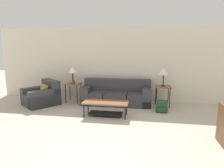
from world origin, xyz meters
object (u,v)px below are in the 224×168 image
at_px(couch, 116,95).
at_px(table_lamp_left, 73,70).
at_px(side_table_right, 163,89).
at_px(side_table_left, 73,86).
at_px(backpack, 162,106).
at_px(armchair, 42,96).
at_px(coffee_table, 106,105).
at_px(table_lamp_right, 164,72).

height_order(couch, table_lamp_left, table_lamp_left).
bearing_deg(table_lamp_left, side_table_right, 0.00).
bearing_deg(side_table_left, backpack, -12.14).
xyz_separation_m(armchair, table_lamp_left, (0.92, 0.49, 0.84)).
distance_m(coffee_table, table_lamp_right, 2.22).
bearing_deg(table_lamp_right, couch, 179.43).
bearing_deg(backpack, coffee_table, -158.25).
bearing_deg(couch, table_lamp_right, -0.57).
bearing_deg(table_lamp_left, couch, 0.57).
xyz_separation_m(side_table_right, table_lamp_left, (-3.03, 0.00, 0.55)).
height_order(armchair, side_table_right, armchair).
distance_m(couch, table_lamp_right, 1.73).
xyz_separation_m(coffee_table, side_table_left, (-1.40, 1.26, 0.28)).
xyz_separation_m(armchair, backpack, (3.88, -0.15, -0.12)).
distance_m(table_lamp_left, table_lamp_right, 3.03).
bearing_deg(couch, backpack, -24.24).
distance_m(armchair, side_table_left, 1.08).
bearing_deg(side_table_left, side_table_right, 0.00).
height_order(couch, table_lamp_right, table_lamp_right).
relative_size(couch, side_table_left, 3.50).
distance_m(side_table_right, table_lamp_left, 3.08).
xyz_separation_m(armchair, table_lamp_right, (3.95, 0.49, 0.84)).
height_order(side_table_right, backpack, side_table_right).
xyz_separation_m(couch, table_lamp_left, (-1.51, -0.02, 0.83)).
xyz_separation_m(table_lamp_right, backpack, (-0.07, -0.64, -0.96)).
bearing_deg(backpack, table_lamp_right, 83.96).
xyz_separation_m(coffee_table, backpack, (1.56, 0.62, -0.14)).
xyz_separation_m(side_table_right, table_lamp_right, (0.00, 0.00, 0.55)).
bearing_deg(side_table_left, coffee_table, -42.01).
height_order(table_lamp_left, table_lamp_right, same).
relative_size(couch, table_lamp_right, 3.90).
height_order(armchair, backpack, armchair).
relative_size(side_table_left, table_lamp_right, 1.12).
relative_size(table_lamp_left, table_lamp_right, 1.00).
bearing_deg(armchair, coffee_table, -18.47).
height_order(coffee_table, backpack, coffee_table).
bearing_deg(side_table_left, table_lamp_right, 0.00).
bearing_deg(table_lamp_left, armchair, -152.06).
distance_m(side_table_right, table_lamp_right, 0.55).
bearing_deg(side_table_left, armchair, -152.06).
bearing_deg(coffee_table, table_lamp_left, 137.99).
distance_m(side_table_right, backpack, 0.76).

